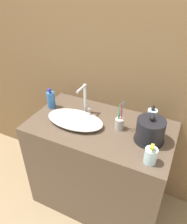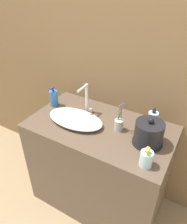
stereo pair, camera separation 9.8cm
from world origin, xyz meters
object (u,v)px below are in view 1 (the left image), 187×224
(electric_kettle, at_px, (150,131))
(shampoo_bottle, at_px, (152,116))
(faucet, at_px, (85,98))
(lotion_bottle, at_px, (51,100))
(mouthwash_bottle, at_px, (151,155))
(toothbrush_cup, at_px, (119,123))

(electric_kettle, height_order, shampoo_bottle, electric_kettle)
(faucet, bearing_deg, lotion_bottle, -171.43)
(faucet, height_order, mouthwash_bottle, faucet)
(toothbrush_cup, bearing_deg, shampoo_bottle, 39.76)
(lotion_bottle, distance_m, shampoo_bottle, 0.78)
(toothbrush_cup, bearing_deg, electric_kettle, -8.82)
(faucet, xyz_separation_m, toothbrush_cup, (0.30, -0.07, -0.08))
(faucet, bearing_deg, toothbrush_cup, -13.43)
(toothbrush_cup, bearing_deg, faucet, 166.57)
(faucet, distance_m, lotion_bottle, 0.29)
(electric_kettle, height_order, toothbrush_cup, toothbrush_cup)
(electric_kettle, bearing_deg, faucet, 168.47)
(faucet, height_order, shampoo_bottle, faucet)
(lotion_bottle, bearing_deg, faucet, 8.57)
(shampoo_bottle, bearing_deg, mouthwash_bottle, -77.50)
(shampoo_bottle, bearing_deg, electric_kettle, -80.44)
(electric_kettle, height_order, lotion_bottle, electric_kettle)
(electric_kettle, height_order, mouthwash_bottle, electric_kettle)
(faucet, height_order, electric_kettle, faucet)
(electric_kettle, relative_size, shampoo_bottle, 1.23)
(faucet, distance_m, toothbrush_cup, 0.32)
(faucet, distance_m, shampoo_bottle, 0.50)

